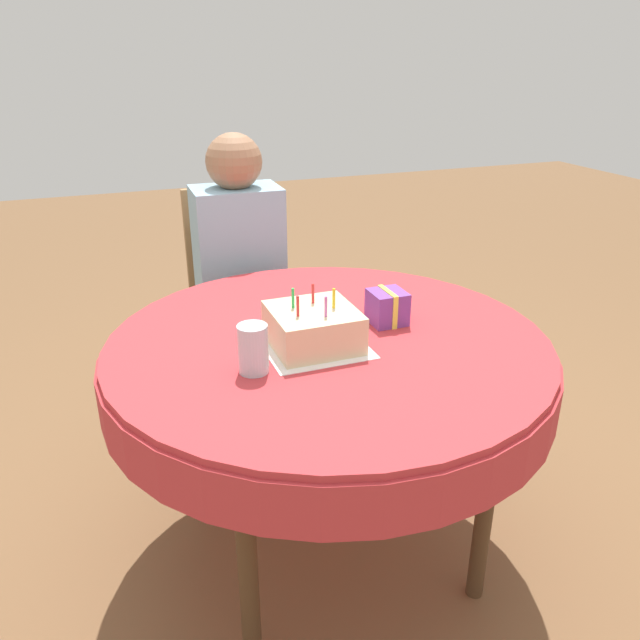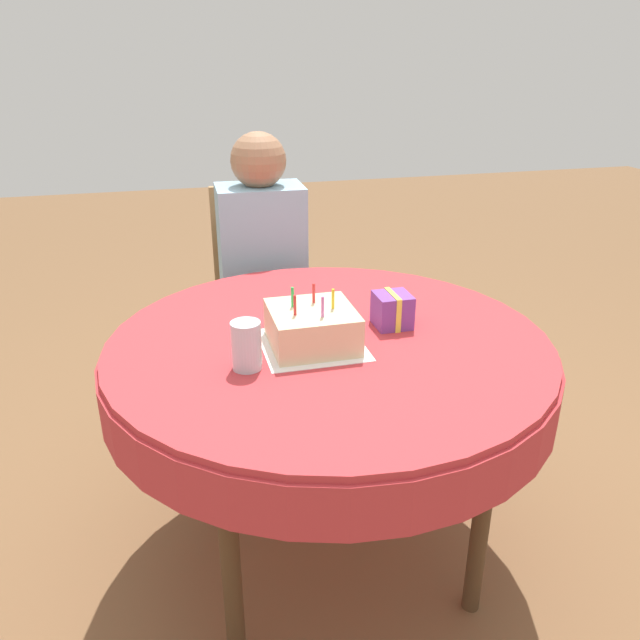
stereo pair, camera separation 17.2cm
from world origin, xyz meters
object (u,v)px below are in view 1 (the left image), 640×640
chair (238,300)px  person (240,259)px  birthday_cake (313,327)px  drinking_glass (253,349)px  gift_box (387,307)px

chair → person: 0.24m
birthday_cake → drinking_glass: size_ratio=1.79×
chair → person: bearing=-90.0°
birthday_cake → drinking_glass: bearing=-155.2°
chair → drinking_glass: chair is taller
person → birthday_cake: bearing=-88.9°
chair → gift_box: 0.97m
birthday_cake → chair: bearing=89.4°
birthday_cake → gift_box: bearing=15.2°
chair → birthday_cake: size_ratio=4.35×
person → gift_box: bearing=-70.8°
person → gift_box: (0.25, -0.79, 0.06)m
chair → birthday_cake: (-0.01, -0.96, 0.28)m
person → birthday_cake: (-0.01, -0.87, 0.07)m
person → birthday_cake: size_ratio=5.39×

